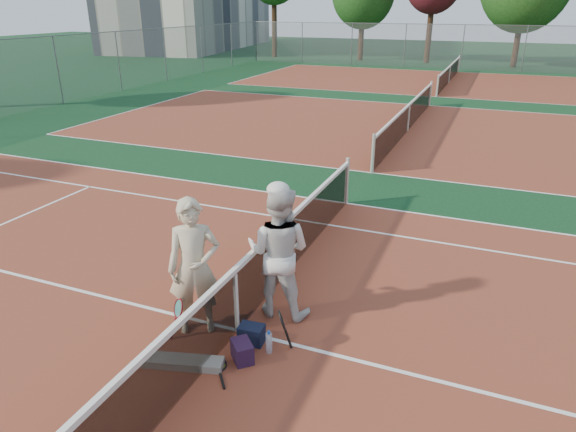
% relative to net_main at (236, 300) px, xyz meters
% --- Properties ---
extents(ground, '(130.00, 130.00, 0.00)m').
position_rel_net_main_xyz_m(ground, '(0.00, 0.00, -0.51)').
color(ground, '#0E3319').
rests_on(ground, ground).
extents(court_main, '(23.77, 10.97, 0.01)m').
position_rel_net_main_xyz_m(court_main, '(0.00, 0.00, -0.51)').
color(court_main, brown).
rests_on(court_main, ground).
extents(court_far_a, '(23.77, 10.97, 0.01)m').
position_rel_net_main_xyz_m(court_far_a, '(0.00, 13.50, -0.51)').
color(court_far_a, brown).
rests_on(court_far_a, ground).
extents(court_far_b, '(23.77, 10.97, 0.01)m').
position_rel_net_main_xyz_m(court_far_b, '(0.00, 27.00, -0.51)').
color(court_far_b, brown).
rests_on(court_far_b, ground).
extents(net_main, '(0.10, 10.98, 1.02)m').
position_rel_net_main_xyz_m(net_main, '(0.00, 0.00, 0.00)').
color(net_main, black).
rests_on(net_main, ground).
extents(net_far_a, '(0.10, 10.98, 1.02)m').
position_rel_net_main_xyz_m(net_far_a, '(0.00, 13.50, 0.00)').
color(net_far_a, black).
rests_on(net_far_a, ground).
extents(net_far_b, '(0.10, 10.98, 1.02)m').
position_rel_net_main_xyz_m(net_far_b, '(0.00, 27.00, 0.00)').
color(net_far_b, black).
rests_on(net_far_b, ground).
extents(fence_back, '(32.00, 0.06, 3.00)m').
position_rel_net_main_xyz_m(fence_back, '(0.00, 34.00, 0.99)').
color(fence_back, slate).
rests_on(fence_back, ground).
extents(player_a, '(0.87, 0.78, 1.99)m').
position_rel_net_main_xyz_m(player_a, '(-0.54, -0.16, 0.49)').
color(player_a, '#C4B898').
rests_on(player_a, ground).
extents(player_b, '(1.03, 0.83, 2.01)m').
position_rel_net_main_xyz_m(player_b, '(0.35, 0.70, 0.50)').
color(player_b, silver).
rests_on(player_b, ground).
extents(racket_red, '(0.35, 0.33, 0.58)m').
position_rel_net_main_xyz_m(racket_red, '(-0.69, -0.41, -0.22)').
color(racket_red, maroon).
rests_on(racket_red, ground).
extents(racket_black_held, '(0.31, 0.33, 0.58)m').
position_rel_net_main_xyz_m(racket_black_held, '(0.75, -0.14, -0.22)').
color(racket_black_held, black).
rests_on(racket_black_held, ground).
extents(racket_spare, '(0.59, 0.63, 0.03)m').
position_rel_net_main_xyz_m(racket_spare, '(0.12, -0.78, -0.49)').
color(racket_spare, black).
rests_on(racket_spare, ground).
extents(sports_bag_navy, '(0.36, 0.26, 0.27)m').
position_rel_net_main_xyz_m(sports_bag_navy, '(0.31, -0.17, -0.38)').
color(sports_bag_navy, black).
rests_on(sports_bag_navy, ground).
extents(sports_bag_purple, '(0.40, 0.40, 0.27)m').
position_rel_net_main_xyz_m(sports_bag_purple, '(0.37, -0.55, -0.37)').
color(sports_bag_purple, black).
rests_on(sports_bag_purple, ground).
extents(net_cover_canvas, '(1.08, 0.52, 0.11)m').
position_rel_net_main_xyz_m(net_cover_canvas, '(-0.29, -0.95, -0.45)').
color(net_cover_canvas, slate).
rests_on(net_cover_canvas, ground).
extents(water_bottle, '(0.09, 0.09, 0.30)m').
position_rel_net_main_xyz_m(water_bottle, '(0.62, -0.28, -0.36)').
color(water_bottle, '#C9DFFE').
rests_on(water_bottle, ground).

